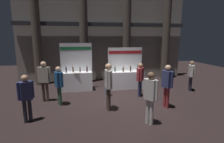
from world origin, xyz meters
TOP-DOWN VIEW (x-y plane):
  - ground_plane at (0.00, 0.00)m, footprint 24.00×24.00m
  - hall_colonnade at (0.00, 4.16)m, footprint 11.03×1.16m
  - exhibitor_booth_0 at (-1.84, 1.92)m, footprint 1.69×0.72m
  - exhibitor_booth_1 at (0.88, 1.80)m, footprint 1.96×0.66m
  - trash_bin at (-0.39, 0.66)m, footprint 0.32×0.32m
  - visitor_0 at (-2.55, -0.12)m, footprint 0.38×0.49m
  - visitor_1 at (0.50, -2.42)m, footprint 0.38×0.44m
  - visitor_2 at (1.16, 0.33)m, footprint 0.43×0.45m
  - visitor_3 at (-0.62, -1.03)m, footprint 0.24×0.58m
  - visitor_4 at (1.72, -1.21)m, footprint 0.35×0.54m
  - visitor_5 at (-3.22, 0.44)m, footprint 0.58×0.29m
  - visitor_6 at (4.12, 0.68)m, footprint 0.38×0.57m
  - visitor_7 at (-3.44, -1.52)m, footprint 0.47×0.39m

SIDE VIEW (x-z plane):
  - ground_plane at x=0.00m, z-range 0.00..0.00m
  - trash_bin at x=-0.39m, z-range 0.00..0.61m
  - exhibitor_booth_1 at x=0.88m, z-range -0.55..1.71m
  - exhibitor_booth_0 at x=-1.84m, z-range -0.64..1.88m
  - visitor_7 at x=-3.44m, z-range 0.15..1.77m
  - visitor_2 at x=1.16m, z-range 0.15..1.77m
  - visitor_6 at x=4.12m, z-range 0.16..1.77m
  - visitor_0 at x=-2.55m, z-range 0.16..1.80m
  - visitor_1 at x=0.50m, z-range 0.16..1.91m
  - visitor_4 at x=1.72m, z-range 0.18..1.93m
  - visitor_5 at x=-3.22m, z-range 0.18..1.98m
  - visitor_3 at x=-0.62m, z-range 0.19..2.03m
  - hall_colonnade at x=0.00m, z-range -0.12..6.51m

